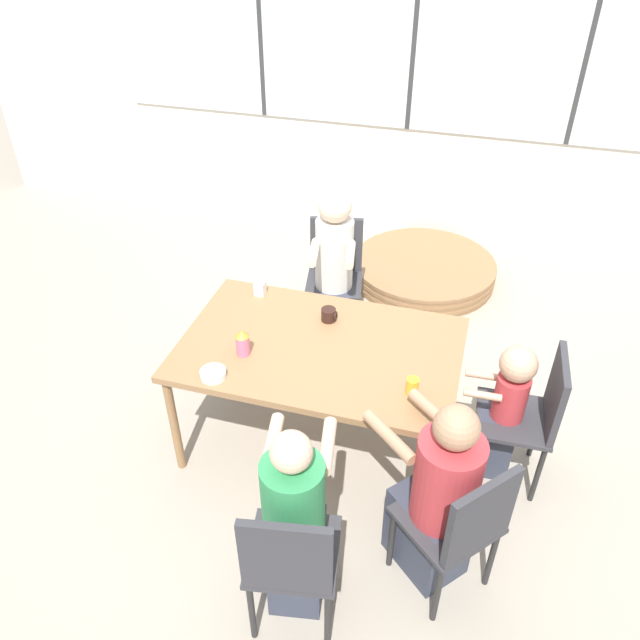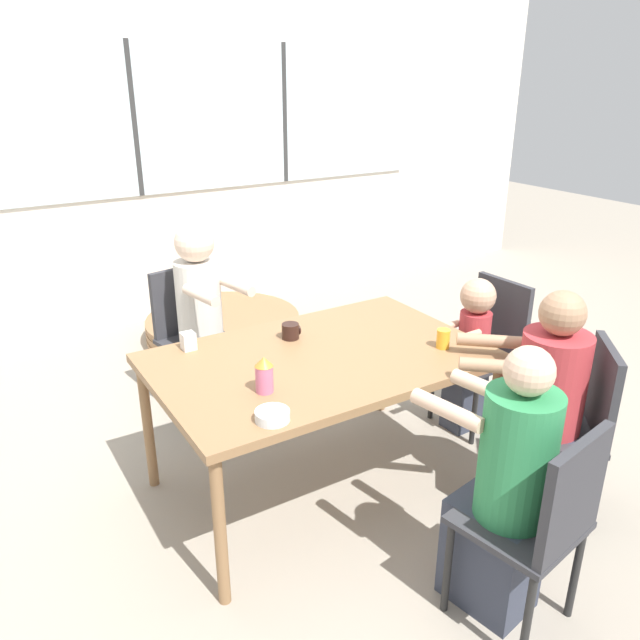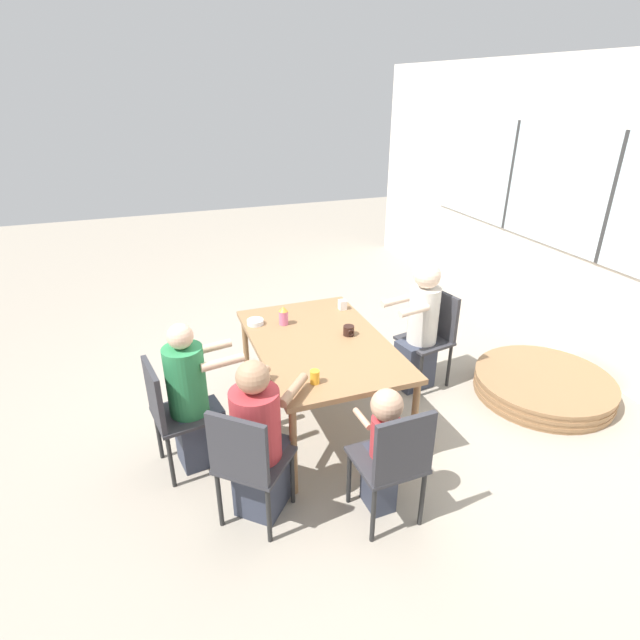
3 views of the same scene
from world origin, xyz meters
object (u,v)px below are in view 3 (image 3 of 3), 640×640
Objects in this scene: milk_carton_small at (342,305)px; folded_table_stack at (543,385)px; chair_for_man_teal_shirt at (170,408)px; person_woman_green_shirt at (420,330)px; bowl_white_shallow at (255,322)px; chair_for_woman_green_shirt at (433,330)px; person_man_blue_shirt at (260,444)px; juice_glass at (315,377)px; person_man_teal_shirt at (193,402)px; coffee_mug at (349,331)px; person_toddler at (382,450)px; chair_for_toddler at (395,459)px; sippy_cup at (284,315)px; chair_for_man_blue_shirt at (247,459)px.

folded_table_stack is at bearing 62.36° from milk_carton_small.
person_woman_green_shirt reaches higher than chair_for_man_teal_shirt.
person_woman_green_shirt reaches higher than bowl_white_shallow.
chair_for_woman_green_shirt is 0.73× the size of folded_table_stack.
juice_glass is at bearing 67.42° from person_man_blue_shirt.
person_man_teal_shirt is at bearing 89.65° from chair_for_woman_green_shirt.
bowl_white_shallow is (-1.23, 0.27, 0.25)m from person_man_blue_shirt.
folded_table_stack is at bearing 78.40° from coffee_mug.
juice_glass reaches higher than folded_table_stack.
person_toddler is 0.63m from juice_glass.
person_woman_green_shirt is at bearing 90.00° from chair_for_woman_green_shirt.
person_toddler reaches higher than juice_glass.
person_man_blue_shirt reaches higher than juice_glass.
milk_carton_small is at bearing 52.70° from person_woman_green_shirt.
person_woman_green_shirt is 1.57m from person_toddler.
person_woman_green_shirt is 1.94m from person_man_blue_shirt.
person_man_blue_shirt is 0.76m from person_toddler.
chair_for_woman_green_shirt is 1.00× the size of chair_for_toddler.
chair_for_woman_green_shirt is at bearing 90.41° from person_man_teal_shirt.
coffee_mug is 0.50m from milk_carton_small.
chair_for_toddler is 10.22× the size of milk_carton_small.
sippy_cup is 0.94m from juice_glass.
juice_glass is (0.57, -0.49, 0.01)m from coffee_mug.
coffee_mug is 0.79m from bowl_white_shallow.
sippy_cup reaches higher than coffee_mug.
person_woman_green_shirt reaches higher than sippy_cup.
chair_for_man_blue_shirt is 0.77× the size of person_man_teal_shirt.
coffee_mug is 1.09× the size of milk_carton_small.
person_man_teal_shirt is 0.91m from bowl_white_shallow.
person_woman_green_shirt reaches higher than chair_for_man_blue_shirt.
chair_for_man_blue_shirt is at bearing -78.87° from folded_table_stack.
chair_for_man_blue_shirt is 0.78m from chair_for_man_teal_shirt.
person_man_teal_shirt is at bearing -43.40° from bowl_white_shallow.
person_woman_green_shirt is at bearing 52.89° from chair_for_toddler.
chair_for_woman_green_shirt is at bearing 102.58° from coffee_mug.
coffee_mug is (0.20, -0.92, 0.25)m from chair_for_woman_green_shirt.
sippy_cup is at bearing -108.39° from folded_table_stack.
folded_table_stack is (-0.55, 2.79, -0.43)m from chair_for_man_blue_shirt.
bowl_white_shallow reaches higher than folded_table_stack.
sippy_cup reaches higher than juice_glass.
person_toddler is (0.83, 1.21, -0.05)m from chair_for_man_teal_shirt.
person_toddler is (0.27, 0.71, -0.03)m from person_man_blue_shirt.
bowl_white_shallow is (-0.64, 0.61, 0.23)m from person_man_teal_shirt.
milk_carton_small is (-0.68, 1.40, 0.26)m from person_man_teal_shirt.
chair_for_man_blue_shirt reaches higher than milk_carton_small.
chair_for_toddler is (0.98, 1.21, 0.00)m from chair_for_man_teal_shirt.
chair_for_man_blue_shirt is at bearing -15.78° from bowl_white_shallow.
chair_for_man_blue_shirt and chair_for_man_teal_shirt have the same top height.
person_man_teal_shirt reaches higher than folded_table_stack.
person_woman_green_shirt is at bearing 72.50° from chair_for_man_blue_shirt.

